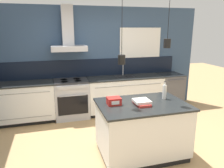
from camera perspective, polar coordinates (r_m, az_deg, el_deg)
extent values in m
plane|color=tan|center=(4.07, 1.10, -16.51)|extent=(16.00, 16.00, 0.00)
cube|color=#354C6B|center=(5.52, -4.98, 6.15)|extent=(5.60, 0.06, 2.60)
cube|color=black|center=(5.51, -4.86, 4.29)|extent=(4.42, 0.02, 0.43)
cube|color=white|center=(5.80, 7.40, 9.67)|extent=(1.12, 0.01, 0.96)
cube|color=black|center=(5.81, 7.37, 9.68)|extent=(1.04, 0.01, 0.88)
cube|color=#B5B5BA|center=(5.14, -11.19, 9.14)|extent=(0.80, 0.46, 0.12)
cube|color=#B5B5BA|center=(5.21, -11.56, 14.81)|extent=(0.26, 0.20, 0.90)
cylinder|color=black|center=(3.21, 2.63, 15.54)|extent=(0.01, 0.01, 0.89)
cylinder|color=black|center=(3.24, 2.52, 6.39)|extent=(0.11, 0.11, 0.14)
sphere|color=#F9D18C|center=(3.24, 2.52, 6.39)|extent=(0.06, 0.06, 0.06)
cylinder|color=black|center=(3.48, 14.63, 16.88)|extent=(0.01, 0.01, 0.67)
cylinder|color=black|center=(3.48, 14.21, 10.26)|extent=(0.11, 0.11, 0.14)
sphere|color=#F9D18C|center=(3.48, 14.21, 10.26)|extent=(0.06, 0.06, 0.06)
cube|color=black|center=(5.49, -21.70, -8.51)|extent=(1.32, 0.56, 0.09)
cube|color=white|center=(5.32, -22.17, -4.25)|extent=(1.36, 0.62, 0.79)
cube|color=gray|center=(4.94, -22.83, -2.36)|extent=(1.20, 0.01, 0.01)
cube|color=gray|center=(5.12, -22.23, -8.27)|extent=(1.20, 0.01, 0.01)
cube|color=#232626|center=(5.21, -22.59, 0.03)|extent=(1.38, 0.64, 0.03)
cube|color=black|center=(5.73, 3.24, -6.50)|extent=(1.84, 0.56, 0.09)
cube|color=white|center=(5.56, 3.40, -2.37)|extent=(1.89, 0.62, 0.79)
cube|color=gray|center=(5.20, 4.58, -0.43)|extent=(1.67, 0.01, 0.01)
cube|color=gray|center=(5.37, 4.46, -6.11)|extent=(1.67, 0.01, 0.01)
cube|color=#232626|center=(5.46, 3.47, 1.76)|extent=(1.92, 0.64, 0.03)
cube|color=#262628|center=(5.50, 3.30, 1.98)|extent=(0.48, 0.34, 0.01)
cylinder|color=#B5B5BA|center=(5.58, 2.89, 4.18)|extent=(0.02, 0.02, 0.38)
sphere|color=#B5B5BA|center=(5.55, 2.92, 6.08)|extent=(0.03, 0.03, 0.03)
cylinder|color=#B5B5BA|center=(5.50, 3.12, 5.79)|extent=(0.02, 0.12, 0.02)
cube|color=#B5B5BA|center=(5.31, -10.48, -3.99)|extent=(0.79, 0.62, 0.87)
cube|color=black|center=(5.02, -10.11, -5.48)|extent=(0.68, 0.02, 0.44)
cylinder|color=#B5B5BA|center=(4.93, -10.20, -3.05)|extent=(0.59, 0.02, 0.02)
cube|color=#B5B5BA|center=(4.89, -10.32, -0.87)|extent=(0.68, 0.02, 0.07)
cube|color=#2D2D30|center=(5.18, -10.71, 0.79)|extent=(0.79, 0.60, 0.04)
cylinder|color=black|center=(5.28, -12.53, 1.13)|extent=(0.17, 0.17, 0.00)
cylinder|color=black|center=(5.30, -9.14, 1.36)|extent=(0.17, 0.17, 0.00)
cylinder|color=black|center=(5.06, -12.37, 0.59)|extent=(0.17, 0.17, 0.00)
cylinder|color=black|center=(5.09, -8.85, 0.82)|extent=(0.17, 0.17, 0.00)
cube|color=#4C4C51|center=(6.09, 14.64, -1.73)|extent=(0.61, 0.62, 0.89)
cube|color=black|center=(5.98, 14.91, 2.46)|extent=(0.61, 0.62, 0.02)
cylinder|color=#4C4C51|center=(5.72, 16.53, 1.00)|extent=(0.45, 0.02, 0.02)
cube|color=black|center=(3.94, 7.54, -17.00)|extent=(1.32, 0.91, 0.09)
cube|color=white|center=(3.73, 7.77, -11.22)|extent=(1.38, 0.95, 0.79)
cube|color=#232626|center=(3.57, 7.99, -5.28)|extent=(1.43, 1.00, 0.03)
cylinder|color=silver|center=(3.83, 13.53, -2.04)|extent=(0.07, 0.07, 0.25)
cylinder|color=silver|center=(3.79, 13.66, 0.15)|extent=(0.03, 0.03, 0.06)
cylinder|color=#262628|center=(3.78, 13.69, 0.62)|extent=(0.03, 0.03, 0.01)
cube|color=#B2332D|center=(3.52, 7.73, -5.02)|extent=(0.21, 0.34, 0.04)
cube|color=silver|center=(3.50, 7.78, -4.44)|extent=(0.25, 0.25, 0.04)
cube|color=red|center=(3.47, 0.49, -4.46)|extent=(0.21, 0.18, 0.11)
cube|color=white|center=(3.39, 0.92, -4.94)|extent=(0.13, 0.01, 0.06)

